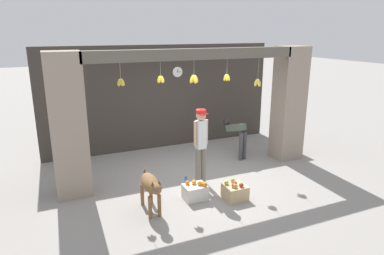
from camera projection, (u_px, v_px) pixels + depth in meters
The scene contains 12 objects.
ground_plane at pixel (198, 177), 8.06m from camera, with size 60.00×60.00×0.00m, color gray.
shop_back_wall at pixel (162, 97), 9.87m from camera, with size 6.79×0.12×2.96m, color #38332D.
shop_pillar_left at pixel (68, 126), 6.86m from camera, with size 0.70×0.60×2.96m, color gray.
shop_pillar_right at pixel (289, 104), 8.98m from camera, with size 0.70×0.60×2.96m, color gray.
storefront_awning at pixel (197, 56), 7.40m from camera, with size 4.89×0.27×0.94m.
dog at pixel (151, 185), 6.38m from camera, with size 0.31×1.07×0.79m.
shopkeeper at pixel (201, 141), 7.47m from camera, with size 0.34×0.29×1.71m.
worker_stooping at pixel (237, 134), 9.15m from camera, with size 0.39×0.76×1.00m.
fruit_crate_oranges at pixel (195, 191), 6.99m from camera, with size 0.46×0.37×0.39m.
fruit_crate_apples at pixel (235, 191), 7.00m from camera, with size 0.44×0.42×0.38m.
water_bottle at pixel (186, 183), 7.45m from camera, with size 0.07×0.07×0.28m.
wall_clock at pixel (177, 72), 9.78m from camera, with size 0.31×0.03×0.31m.
Camera 1 is at (-3.11, -6.75, 3.32)m, focal length 32.00 mm.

